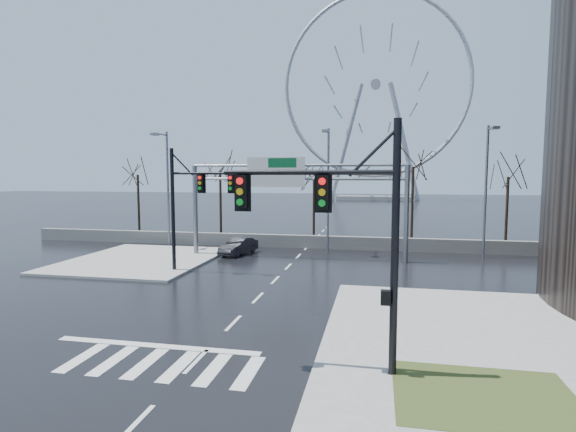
% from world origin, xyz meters
% --- Properties ---
extents(ground, '(260.00, 260.00, 0.00)m').
position_xyz_m(ground, '(0.00, 0.00, 0.00)').
color(ground, black).
rests_on(ground, ground).
extents(sidewalk_right_ext, '(12.00, 10.00, 0.15)m').
position_xyz_m(sidewalk_right_ext, '(10.00, 2.00, 0.07)').
color(sidewalk_right_ext, gray).
rests_on(sidewalk_right_ext, ground).
extents(sidewalk_far, '(10.00, 12.00, 0.15)m').
position_xyz_m(sidewalk_far, '(-11.00, 12.00, 0.07)').
color(sidewalk_far, gray).
rests_on(sidewalk_far, ground).
extents(grass_strip, '(5.00, 4.00, 0.02)m').
position_xyz_m(grass_strip, '(9.00, -5.00, 0.15)').
color(grass_strip, '#2E411B').
rests_on(grass_strip, sidewalk_near).
extents(barrier_wall, '(52.00, 0.50, 1.10)m').
position_xyz_m(barrier_wall, '(0.00, 20.00, 0.55)').
color(barrier_wall, slate).
rests_on(barrier_wall, ground).
extents(signal_mast_near, '(5.52, 0.41, 8.00)m').
position_xyz_m(signal_mast_near, '(5.14, -4.04, 4.87)').
color(signal_mast_near, black).
rests_on(signal_mast_near, ground).
extents(signal_mast_far, '(4.72, 0.41, 8.00)m').
position_xyz_m(signal_mast_far, '(-5.87, 8.96, 4.83)').
color(signal_mast_far, black).
rests_on(signal_mast_far, ground).
extents(sign_gantry, '(16.36, 0.40, 7.60)m').
position_xyz_m(sign_gantry, '(-0.38, 14.96, 5.18)').
color(sign_gantry, slate).
rests_on(sign_gantry, ground).
extents(streetlight_left, '(0.50, 2.55, 10.00)m').
position_xyz_m(streetlight_left, '(-12.00, 18.16, 5.89)').
color(streetlight_left, slate).
rests_on(streetlight_left, ground).
extents(streetlight_mid, '(0.50, 2.55, 10.00)m').
position_xyz_m(streetlight_mid, '(2.00, 18.16, 5.89)').
color(streetlight_mid, slate).
rests_on(streetlight_mid, ground).
extents(streetlight_right, '(0.50, 2.55, 10.00)m').
position_xyz_m(streetlight_right, '(14.00, 18.16, 5.89)').
color(streetlight_right, slate).
rests_on(streetlight_right, ground).
extents(tree_far_left, '(3.50, 3.50, 7.00)m').
position_xyz_m(tree_far_left, '(-18.00, 24.00, 5.57)').
color(tree_far_left, black).
rests_on(tree_far_left, ground).
extents(tree_left, '(3.75, 3.75, 7.50)m').
position_xyz_m(tree_left, '(-9.00, 23.50, 5.98)').
color(tree_left, black).
rests_on(tree_left, ground).
extents(tree_center, '(3.25, 3.25, 6.50)m').
position_xyz_m(tree_center, '(0.00, 24.50, 5.17)').
color(tree_center, black).
rests_on(tree_center, ground).
extents(tree_right, '(3.90, 3.90, 7.80)m').
position_xyz_m(tree_right, '(9.00, 23.50, 6.22)').
color(tree_right, black).
rests_on(tree_right, ground).
extents(tree_far_right, '(3.40, 3.40, 6.80)m').
position_xyz_m(tree_far_right, '(17.00, 24.00, 5.41)').
color(tree_far_right, black).
rests_on(tree_far_right, ground).
extents(ferris_wheel, '(45.00, 6.00, 50.91)m').
position_xyz_m(ferris_wheel, '(5.00, 95.00, 26.13)').
color(ferris_wheel, gray).
rests_on(ferris_wheel, ground).
extents(car, '(2.34, 4.18, 1.31)m').
position_xyz_m(car, '(-4.81, 15.92, 0.65)').
color(car, black).
rests_on(car, ground).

